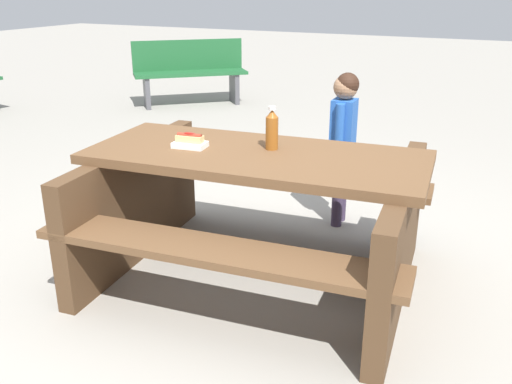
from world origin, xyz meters
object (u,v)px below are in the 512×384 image
object	(u,v)px
soda_bottle	(272,130)
hotdog_tray	(190,142)
park_bench_near	(190,71)
picnic_table	(256,206)
child_in_coat	(343,130)

from	to	relation	value
soda_bottle	hotdog_tray	size ratio (longest dim) A/B	1.21
soda_bottle	park_bench_near	distance (m)	4.88
picnic_table	soda_bottle	distance (m)	0.43
soda_bottle	child_in_coat	world-z (taller)	child_in_coat
soda_bottle	park_bench_near	size ratio (longest dim) A/B	0.17
hotdog_tray	child_in_coat	xyz separation A→B (m)	(-0.55, -1.03, -0.11)
child_in_coat	park_bench_near	size ratio (longest dim) A/B	0.76
soda_bottle	hotdog_tray	bearing A→B (deg)	21.84
child_in_coat	park_bench_near	world-z (taller)	child_in_coat
hotdog_tray	park_bench_near	size ratio (longest dim) A/B	0.14
picnic_table	child_in_coat	distance (m)	1.00
hotdog_tray	child_in_coat	world-z (taller)	child_in_coat
soda_bottle	hotdog_tray	world-z (taller)	soda_bottle
picnic_table	child_in_coat	size ratio (longest dim) A/B	1.84
park_bench_near	hotdog_tray	bearing A→B (deg)	122.53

